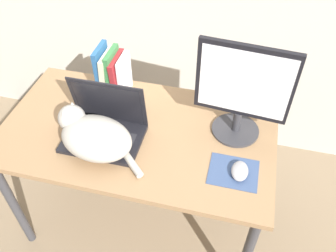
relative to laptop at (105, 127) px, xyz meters
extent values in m
cube|color=#93704C|center=(0.13, 0.06, -0.06)|extent=(1.25, 0.70, 0.03)
cylinder|color=#38383D|center=(-0.45, -0.24, -0.42)|extent=(0.04, 0.04, 0.69)
cylinder|color=#38383D|center=(-0.45, 0.36, -0.42)|extent=(0.04, 0.04, 0.69)
cylinder|color=#38383D|center=(0.70, 0.36, -0.42)|extent=(0.04, 0.04, 0.69)
cube|color=black|center=(0.00, -0.03, -0.04)|extent=(0.34, 0.24, 0.02)
cube|color=#28282D|center=(0.00, -0.04, -0.03)|extent=(0.28, 0.13, 0.00)
cube|color=black|center=(0.00, 0.07, 0.09)|extent=(0.34, 0.05, 0.24)
cube|color=black|center=(0.00, 0.07, 0.09)|extent=(0.31, 0.04, 0.21)
ellipsoid|color=#B2ADA3|center=(0.00, -0.09, 0.02)|extent=(0.35, 0.28, 0.15)
sphere|color=#B2ADA3|center=(-0.13, -0.03, 0.06)|extent=(0.12, 0.12, 0.12)
cone|color=#B2ADA3|center=(-0.14, 0.00, 0.10)|extent=(0.04, 0.04, 0.03)
cone|color=#B2ADA3|center=(-0.15, -0.06, 0.10)|extent=(0.04, 0.04, 0.03)
cylinder|color=#B2ADA3|center=(0.17, -0.14, -0.03)|extent=(0.12, 0.12, 0.03)
cylinder|color=#333338|center=(0.56, 0.17, -0.04)|extent=(0.21, 0.21, 0.01)
cylinder|color=#333338|center=(0.56, 0.17, 0.01)|extent=(0.04, 0.04, 0.10)
cube|color=black|center=(0.56, 0.17, 0.23)|extent=(0.40, 0.06, 0.34)
cube|color=white|center=(0.56, 0.16, 0.23)|extent=(0.36, 0.04, 0.30)
cube|color=#384C75|center=(0.58, -0.07, -0.05)|extent=(0.20, 0.17, 0.00)
ellipsoid|color=#99999E|center=(0.61, -0.07, -0.03)|extent=(0.07, 0.10, 0.03)
cube|color=#285B93|center=(-0.13, 0.31, 0.07)|extent=(0.03, 0.15, 0.25)
cube|color=beige|center=(-0.10, 0.31, 0.06)|extent=(0.04, 0.16, 0.22)
cube|color=#387A42|center=(-0.07, 0.31, 0.07)|extent=(0.03, 0.15, 0.23)
cube|color=maroon|center=(-0.04, 0.31, 0.05)|extent=(0.04, 0.17, 0.20)
cube|color=white|center=(-0.01, 0.31, 0.06)|extent=(0.03, 0.13, 0.21)
camera|label=1|loc=(0.54, -1.01, 1.11)|focal=38.00mm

